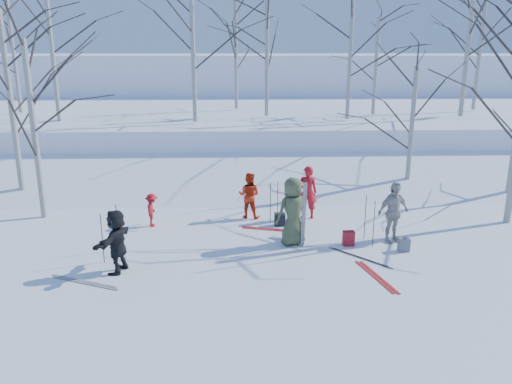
{
  "coord_description": "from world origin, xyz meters",
  "views": [
    {
      "loc": [
        -0.55,
        -12.73,
        5.34
      ],
      "look_at": [
        0.0,
        1.5,
        1.3
      ],
      "focal_mm": 35.0,
      "sensor_mm": 36.0,
      "label": 1
    }
  ],
  "objects_px": {
    "skier_redor_behind": "(249,195)",
    "skier_grey_west": "(117,241)",
    "dog": "(293,230)",
    "backpack_red": "(349,238)",
    "backpack_grey": "(404,245)",
    "skier_olive_center": "(293,211)",
    "skier_red_north": "(307,192)",
    "backpack_dark": "(280,219)",
    "skier_red_seated": "(152,210)",
    "skier_cream_east": "(393,212)"
  },
  "relations": [
    {
      "from": "skier_redor_behind",
      "to": "skier_olive_center",
      "type": "bearing_deg",
      "value": 134.21
    },
    {
      "from": "skier_redor_behind",
      "to": "skier_grey_west",
      "type": "xyz_separation_m",
      "value": [
        -3.38,
        -4.1,
        0.05
      ]
    },
    {
      "from": "skier_olive_center",
      "to": "skier_red_seated",
      "type": "height_order",
      "value": "skier_olive_center"
    },
    {
      "from": "skier_olive_center",
      "to": "backpack_red",
      "type": "xyz_separation_m",
      "value": [
        1.59,
        -0.17,
        -0.77
      ]
    },
    {
      "from": "skier_cream_east",
      "to": "skier_grey_west",
      "type": "relative_size",
      "value": 1.09
    },
    {
      "from": "skier_olive_center",
      "to": "backpack_red",
      "type": "height_order",
      "value": "skier_olive_center"
    },
    {
      "from": "skier_grey_west",
      "to": "backpack_dark",
      "type": "height_order",
      "value": "skier_grey_west"
    },
    {
      "from": "skier_olive_center",
      "to": "backpack_grey",
      "type": "relative_size",
      "value": 5.15
    },
    {
      "from": "skier_olive_center",
      "to": "skier_red_seated",
      "type": "distance_m",
      "value": 4.58
    },
    {
      "from": "dog",
      "to": "backpack_red",
      "type": "bearing_deg",
      "value": 131.45
    },
    {
      "from": "skier_grey_west",
      "to": "backpack_red",
      "type": "bearing_deg",
      "value": 120.72
    },
    {
      "from": "skier_red_seated",
      "to": "dog",
      "type": "relative_size",
      "value": 1.65
    },
    {
      "from": "skier_red_seated",
      "to": "backpack_dark",
      "type": "height_order",
      "value": "skier_red_seated"
    },
    {
      "from": "backpack_red",
      "to": "skier_grey_west",
      "type": "bearing_deg",
      "value": -166.18
    },
    {
      "from": "skier_olive_center",
      "to": "skier_grey_west",
      "type": "relative_size",
      "value": 1.2
    },
    {
      "from": "backpack_grey",
      "to": "dog",
      "type": "bearing_deg",
      "value": 159.82
    },
    {
      "from": "backpack_red",
      "to": "skier_redor_behind",
      "type": "bearing_deg",
      "value": 136.91
    },
    {
      "from": "skier_redor_behind",
      "to": "skier_grey_west",
      "type": "distance_m",
      "value": 5.31
    },
    {
      "from": "skier_cream_east",
      "to": "backpack_grey",
      "type": "relative_size",
      "value": 4.67
    },
    {
      "from": "backpack_grey",
      "to": "skier_redor_behind",
      "type": "bearing_deg",
      "value": 143.84
    },
    {
      "from": "skier_grey_west",
      "to": "backpack_dark",
      "type": "xyz_separation_m",
      "value": [
        4.33,
        3.26,
        -0.61
      ]
    },
    {
      "from": "skier_redor_behind",
      "to": "skier_cream_east",
      "type": "xyz_separation_m",
      "value": [
        4.07,
        -2.32,
        0.12
      ]
    },
    {
      "from": "skier_red_seated",
      "to": "backpack_grey",
      "type": "height_order",
      "value": "skier_red_seated"
    },
    {
      "from": "backpack_dark",
      "to": "skier_olive_center",
      "type": "bearing_deg",
      "value": -81.91
    },
    {
      "from": "backpack_red",
      "to": "backpack_grey",
      "type": "relative_size",
      "value": 1.11
    },
    {
      "from": "skier_olive_center",
      "to": "skier_red_north",
      "type": "distance_m",
      "value": 2.4
    },
    {
      "from": "skier_red_seated",
      "to": "backpack_grey",
      "type": "distance_m",
      "value": 7.64
    },
    {
      "from": "backpack_red",
      "to": "skier_red_north",
      "type": "bearing_deg",
      "value": 109.25
    },
    {
      "from": "backpack_grey",
      "to": "skier_cream_east",
      "type": "bearing_deg",
      "value": 99.56
    },
    {
      "from": "skier_olive_center",
      "to": "skier_red_north",
      "type": "relative_size",
      "value": 1.11
    },
    {
      "from": "skier_redor_behind",
      "to": "skier_red_north",
      "type": "bearing_deg",
      "value": -165.62
    },
    {
      "from": "skier_cream_east",
      "to": "skier_grey_west",
      "type": "bearing_deg",
      "value": 170.31
    },
    {
      "from": "skier_cream_east",
      "to": "backpack_dark",
      "type": "xyz_separation_m",
      "value": [
        -3.12,
        1.48,
        -0.69
      ]
    },
    {
      "from": "skier_olive_center",
      "to": "skier_cream_east",
      "type": "height_order",
      "value": "skier_olive_center"
    },
    {
      "from": "skier_red_north",
      "to": "skier_olive_center",
      "type": "bearing_deg",
      "value": 74.3
    },
    {
      "from": "skier_cream_east",
      "to": "backpack_dark",
      "type": "relative_size",
      "value": 4.43
    },
    {
      "from": "skier_redor_behind",
      "to": "skier_red_seated",
      "type": "distance_m",
      "value": 3.16
    },
    {
      "from": "dog",
      "to": "backpack_dark",
      "type": "distance_m",
      "value": 1.19
    },
    {
      "from": "skier_red_seated",
      "to": "backpack_dark",
      "type": "xyz_separation_m",
      "value": [
        4.02,
        -0.1,
        -0.33
      ]
    },
    {
      "from": "dog",
      "to": "backpack_red",
      "type": "height_order",
      "value": "dog"
    },
    {
      "from": "skier_redor_behind",
      "to": "skier_red_seated",
      "type": "bearing_deg",
      "value": 31.71
    },
    {
      "from": "skier_grey_west",
      "to": "backpack_grey",
      "type": "height_order",
      "value": "skier_grey_west"
    },
    {
      "from": "skier_olive_center",
      "to": "dog",
      "type": "xyz_separation_m",
      "value": [
        0.08,
        0.43,
        -0.71
      ]
    },
    {
      "from": "skier_redor_behind",
      "to": "backpack_grey",
      "type": "height_order",
      "value": "skier_redor_behind"
    },
    {
      "from": "skier_cream_east",
      "to": "dog",
      "type": "height_order",
      "value": "skier_cream_east"
    },
    {
      "from": "skier_cream_east",
      "to": "dog",
      "type": "distance_m",
      "value": 2.91
    },
    {
      "from": "skier_red_north",
      "to": "skier_grey_west",
      "type": "bearing_deg",
      "value": 38.91
    },
    {
      "from": "skier_red_seated",
      "to": "skier_grey_west",
      "type": "xyz_separation_m",
      "value": [
        -0.31,
        -3.36,
        0.28
      ]
    },
    {
      "from": "skier_red_seated",
      "to": "dog",
      "type": "height_order",
      "value": "skier_red_seated"
    },
    {
      "from": "skier_redor_behind",
      "to": "skier_cream_east",
      "type": "relative_size",
      "value": 0.86
    }
  ]
}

